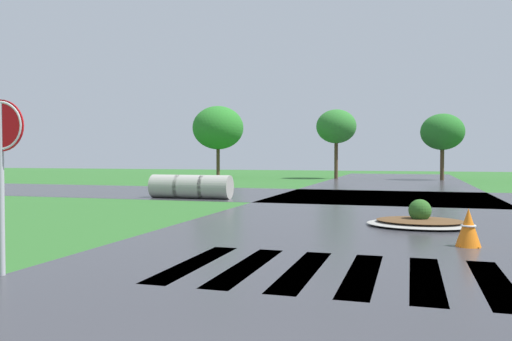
% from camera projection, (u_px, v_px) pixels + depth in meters
% --- Properties ---
extents(asphalt_roadway, '(9.26, 80.00, 0.01)m').
position_uv_depth(asphalt_roadway, '(360.00, 230.00, 12.13)').
color(asphalt_roadway, '#35353A').
rests_on(asphalt_roadway, ground).
extents(asphalt_cross_road, '(90.00, 8.34, 0.01)m').
position_uv_depth(asphalt_cross_road, '(383.00, 197.00, 22.00)').
color(asphalt_cross_road, '#35353A').
rests_on(asphalt_cross_road, ground).
extents(crosswalk_stripes, '(4.95, 3.00, 0.01)m').
position_uv_depth(crosswalk_stripes, '(332.00, 272.00, 7.75)').
color(crosswalk_stripes, white).
rests_on(crosswalk_stripes, ground).
extents(stop_sign, '(0.76, 0.11, 2.58)m').
position_uv_depth(stop_sign, '(1.00, 145.00, 7.49)').
color(stop_sign, '#B2B5BA').
rests_on(stop_sign, ground).
extents(median_island, '(2.60, 2.01, 0.68)m').
position_uv_depth(median_island, '(420.00, 221.00, 12.80)').
color(median_island, '#9E9B93').
rests_on(median_island, ground).
extents(drainage_pipe_stack, '(3.47, 1.02, 0.98)m').
position_uv_depth(drainage_pipe_stack, '(191.00, 187.00, 21.33)').
color(drainage_pipe_stack, '#9E9B93').
rests_on(drainage_pipe_stack, ground).
extents(traffic_cone, '(0.48, 0.48, 0.75)m').
position_uv_depth(traffic_cone, '(468.00, 228.00, 9.93)').
color(traffic_cone, orange).
rests_on(traffic_cone, ground).
extents(background_treeline, '(38.40, 5.20, 5.84)m').
position_uv_depth(background_treeline, '(442.00, 129.00, 37.24)').
color(background_treeline, '#4C3823').
rests_on(background_treeline, ground).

